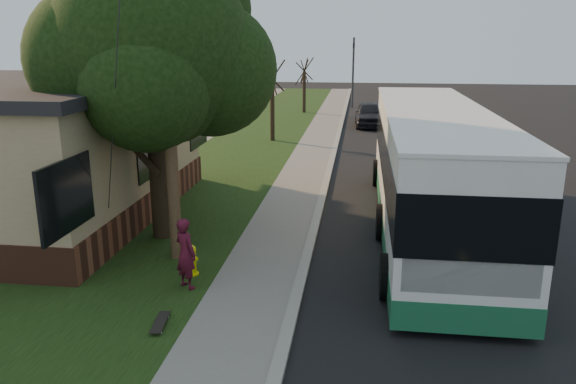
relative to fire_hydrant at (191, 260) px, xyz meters
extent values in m
plane|color=black|center=(2.60, 0.00, -0.43)|extent=(120.00, 120.00, 0.00)
cube|color=black|center=(6.60, 10.00, -0.43)|extent=(8.00, 80.00, 0.01)
cube|color=gray|center=(2.60, 10.00, -0.37)|extent=(0.25, 80.00, 0.12)
cube|color=slate|center=(1.60, 10.00, -0.39)|extent=(2.00, 80.00, 0.08)
cube|color=black|center=(-1.90, 10.00, -0.40)|extent=(5.00, 80.00, 0.07)
cylinder|color=yellow|center=(0.00, 0.00, -0.09)|extent=(0.22, 0.22, 0.55)
sphere|color=yellow|center=(0.00, 0.00, 0.26)|extent=(0.24, 0.24, 0.24)
cylinder|color=yellow|center=(0.00, 0.00, 0.04)|extent=(0.30, 0.10, 0.10)
cylinder|color=yellow|center=(0.00, 0.00, 0.04)|extent=(0.10, 0.18, 0.10)
cylinder|color=yellow|center=(0.00, 0.00, -0.34)|extent=(0.32, 0.32, 0.04)
cylinder|color=#473321|center=(-0.70, 1.00, 4.14)|extent=(0.30, 0.30, 9.00)
cylinder|color=#2D2D30|center=(-1.60, -0.10, 3.37)|extent=(2.52, 3.21, 7.60)
cylinder|color=black|center=(-1.60, 2.50, 1.64)|extent=(0.56, 0.56, 4.00)
sphere|color=black|center=(-1.60, 2.50, 4.84)|extent=(5.20, 5.20, 5.20)
sphere|color=black|center=(-0.20, 3.10, 4.24)|extent=(3.60, 3.60, 3.60)
sphere|color=black|center=(-2.80, 2.10, 4.54)|extent=(3.80, 3.80, 3.80)
sphere|color=black|center=(-1.30, 1.20, 3.94)|extent=(3.20, 3.20, 3.20)
sphere|color=black|center=(-2.20, 3.90, 5.24)|extent=(3.40, 3.40, 3.40)
sphere|color=black|center=(-0.70, 3.70, 5.84)|extent=(3.00, 3.00, 3.00)
cylinder|color=black|center=(-0.90, 18.00, 1.29)|extent=(0.24, 0.24, 3.30)
cylinder|color=black|center=(-0.90, 18.00, 2.94)|extent=(1.38, 0.57, 2.01)
cylinder|color=black|center=(-0.90, 18.00, 2.94)|extent=(0.74, 1.21, 1.58)
cylinder|color=black|center=(-0.90, 18.00, 2.94)|extent=(0.65, 1.05, 1.95)
cylinder|color=black|center=(-0.90, 18.00, 2.94)|extent=(1.28, 0.53, 1.33)
cylinder|color=black|center=(-0.90, 18.00, 2.94)|extent=(0.75, 1.21, 1.70)
cylinder|color=black|center=(-0.40, 30.00, 1.15)|extent=(0.24, 0.24, 3.03)
cylinder|color=black|center=(-0.40, 30.00, 2.66)|extent=(1.38, 0.57, 2.01)
cylinder|color=black|center=(-0.40, 30.00, 2.66)|extent=(0.74, 1.21, 1.58)
cylinder|color=black|center=(-0.40, 30.00, 2.66)|extent=(0.65, 1.05, 1.95)
cylinder|color=black|center=(-0.40, 30.00, 2.66)|extent=(1.28, 0.53, 1.33)
cylinder|color=black|center=(-0.40, 30.00, 2.66)|extent=(0.75, 1.21, 1.70)
cylinder|color=#2D2D30|center=(3.10, 34.00, 2.32)|extent=(0.16, 0.16, 5.50)
imported|color=black|center=(3.10, 34.00, 4.07)|extent=(0.18, 0.22, 1.10)
cube|color=silver|center=(5.92, 4.34, 1.61)|extent=(2.76, 13.24, 2.98)
cube|color=#1B5F3A|center=(5.92, 4.34, 0.06)|extent=(2.78, 13.26, 0.61)
cube|color=black|center=(5.92, 4.34, 1.83)|extent=(2.80, 13.28, 1.21)
cube|color=black|center=(5.92, -2.25, 1.44)|extent=(2.46, 0.06, 1.76)
cube|color=yellow|center=(5.92, -2.24, 2.93)|extent=(1.76, 0.06, 0.39)
cube|color=#FFF2CC|center=(5.09, -2.26, 0.17)|extent=(0.28, 0.04, 0.17)
cube|color=#FFF2CC|center=(6.75, -2.26, 0.17)|extent=(0.28, 0.04, 0.17)
cube|color=silver|center=(5.92, 4.34, 3.12)|extent=(2.81, 13.29, 0.08)
cylinder|color=black|center=(4.54, -0.51, 0.07)|extent=(0.31, 1.01, 1.01)
cylinder|color=black|center=(7.30, -0.51, 0.07)|extent=(0.31, 1.01, 1.01)
cylinder|color=black|center=(4.54, 3.24, 0.07)|extent=(0.31, 1.01, 1.01)
cylinder|color=black|center=(7.30, 3.24, 0.07)|extent=(0.31, 1.01, 1.01)
cylinder|color=black|center=(4.54, 9.19, 0.07)|extent=(0.31, 1.01, 1.01)
cylinder|color=black|center=(7.30, 9.19, 0.07)|extent=(0.31, 1.01, 1.01)
imported|color=#4A0E20|center=(0.10, -0.70, 0.45)|extent=(0.71, 0.66, 1.63)
cube|color=black|center=(0.10, -2.46, -0.29)|extent=(0.32, 0.90, 0.02)
cylinder|color=silver|center=(0.14, -2.77, -0.34)|extent=(0.20, 0.08, 0.06)
cylinder|color=silver|center=(0.06, -2.15, -0.34)|extent=(0.20, 0.08, 0.06)
cube|color=black|center=(-4.69, 7.93, 0.24)|extent=(1.82, 1.65, 1.27)
cube|color=black|center=(-4.69, 7.93, 0.92)|extent=(1.89, 1.72, 0.08)
imported|color=black|center=(4.41, 24.27, 0.34)|extent=(1.98, 4.61, 1.55)
camera|label=1|loc=(3.86, -11.94, 5.09)|focal=35.00mm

